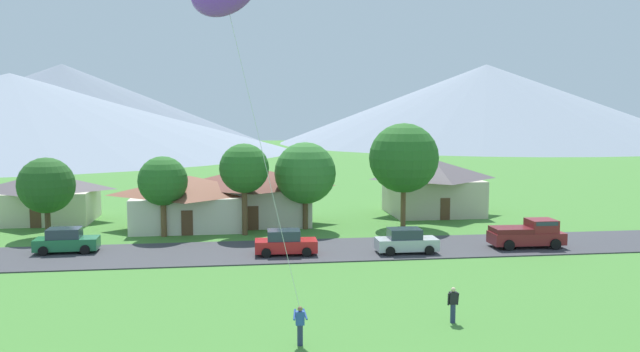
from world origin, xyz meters
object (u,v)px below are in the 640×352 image
object	(u,v)px
parked_car_green_east_end	(66,241)
parked_car_red_mid_west	(285,243)
tree_center	(305,173)
house_leftmost	(433,186)
tree_near_left	(46,186)
parked_car_silver_west_end	(406,241)
house_right_center	(190,201)
house_rightmost	(251,194)
tree_left_of_center	(404,158)
watcher_person	(453,304)
house_left_center	(46,196)
pickup_truck_maroon_west_side	(528,234)
tree_near_right	(244,169)
tree_right_of_center	(163,181)

from	to	relation	value
parked_car_green_east_end	parked_car_red_mid_west	bearing A→B (deg)	-10.49
tree_center	parked_car_red_mid_west	world-z (taller)	tree_center
house_leftmost	tree_near_left	distance (m)	34.08
parked_car_silver_west_end	tree_near_left	bearing A→B (deg)	159.49
house_right_center	house_rightmost	bearing A→B (deg)	13.52
tree_left_of_center	watcher_person	distance (m)	25.98
house_right_center	parked_car_silver_west_end	world-z (taller)	house_right_center
house_leftmost	tree_left_of_center	xyz separation A→B (m)	(-4.59, -6.17, 3.12)
tree_near_left	parked_car_silver_west_end	xyz separation A→B (m)	(26.10, -9.76, -3.17)
house_left_center	tree_center	size ratio (longest dim) A/B	1.22
tree_left_of_center	parked_car_red_mid_west	world-z (taller)	tree_left_of_center
house_right_center	parked_car_silver_west_end	size ratio (longest dim) A/B	2.34
house_leftmost	tree_center	size ratio (longest dim) A/B	1.23
parked_car_green_east_end	tree_center	bearing A→B (deg)	21.73
house_rightmost	tree_near_left	xyz separation A→B (m)	(-16.00, -4.16, 1.48)
pickup_truck_maroon_west_side	parked_car_silver_west_end	bearing A→B (deg)	-176.38
tree_center	parked_car_silver_west_end	distance (m)	12.43
house_right_center	parked_car_green_east_end	distance (m)	12.26
house_left_center	parked_car_green_east_end	size ratio (longest dim) A/B	2.08
house_leftmost	house_rightmost	xyz separation A→B (m)	(-17.34, -2.77, -0.15)
house_leftmost	pickup_truck_maroon_west_side	xyz separation A→B (m)	(1.94, -16.11, -1.66)
tree_center	watcher_person	xyz separation A→B (m)	(4.00, -24.91, -3.81)
house_right_center	tree_left_of_center	size ratio (longest dim) A/B	1.12
tree_left_of_center	tree_near_right	distance (m)	13.66
tree_right_of_center	parked_car_silver_west_end	bearing A→B (deg)	-26.71
tree_right_of_center	house_left_center	bearing A→B (deg)	141.89
house_right_center	parked_car_silver_west_end	xyz separation A→B (m)	(15.36, -12.66, -1.40)
house_left_center	tree_center	world-z (taller)	tree_center
house_leftmost	parked_car_green_east_end	bearing A→B (deg)	-156.37
house_rightmost	tree_center	size ratio (longest dim) A/B	1.47
tree_left_of_center	tree_near_left	bearing A→B (deg)	-178.48
tree_right_of_center	tree_near_right	world-z (taller)	tree_near_right
tree_center	parked_car_green_east_end	xyz separation A→B (m)	(-17.44, -6.95, -3.82)
tree_near_right	parked_car_red_mid_west	bearing A→B (deg)	-71.91
house_left_center	parked_car_green_east_end	bearing A→B (deg)	-70.33
house_left_center	tree_right_of_center	bearing A→B (deg)	-38.11
house_rightmost	tree_center	world-z (taller)	tree_center
parked_car_green_east_end	pickup_truck_maroon_west_side	bearing A→B (deg)	-4.91
tree_near_left	parked_car_green_east_end	world-z (taller)	tree_near_left
tree_near_right	parked_car_green_east_end	xyz separation A→B (m)	(-12.39, -5.06, -4.41)
tree_near_left	tree_center	distance (m)	20.34
house_rightmost	house_leftmost	bearing A→B (deg)	9.07
tree_near_left	tree_right_of_center	xyz separation A→B (m)	(8.96, -1.14, 0.32)
watcher_person	tree_right_of_center	bearing A→B (deg)	123.49
tree_left_of_center	pickup_truck_maroon_west_side	distance (m)	12.82
house_right_center	tree_center	xyz separation A→B (m)	(9.58, -2.34, 2.43)
tree_center	parked_car_red_mid_west	size ratio (longest dim) A/B	1.69
parked_car_red_mid_west	house_leftmost	bearing A→B (deg)	46.05
tree_near_left	tree_left_of_center	xyz separation A→B (m)	(28.75, 0.76, 1.80)
parked_car_red_mid_west	parked_car_silver_west_end	bearing A→B (deg)	-4.13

